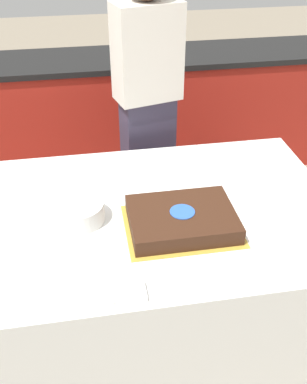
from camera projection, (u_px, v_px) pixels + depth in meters
The scene contains 8 objects.
ground_plane at pixel (135, 319), 2.45m from camera, with size 14.00×14.00×0.00m, color gray.
back_counter at pixel (106, 115), 3.52m from camera, with size 4.40×0.58×0.92m.
dining_table at pixel (134, 271), 2.24m from camera, with size 1.91×1.14×0.73m.
cake at pixel (182, 219), 1.93m from camera, with size 0.49×0.38×0.08m.
plate_stack at pixel (78, 212), 1.96m from camera, with size 0.23×0.23×0.09m.
side_plate_near_cake at pixel (171, 184), 2.22m from camera, with size 0.17×0.17×0.00m.
utensil_pile at pixel (129, 293), 1.62m from camera, with size 0.13×0.09×0.02m.
person_cutting_cake at pixel (148, 106), 2.61m from camera, with size 0.40×0.28×1.69m.
Camera 1 is at (-0.18, -1.62, 1.96)m, focal length 42.00 mm.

